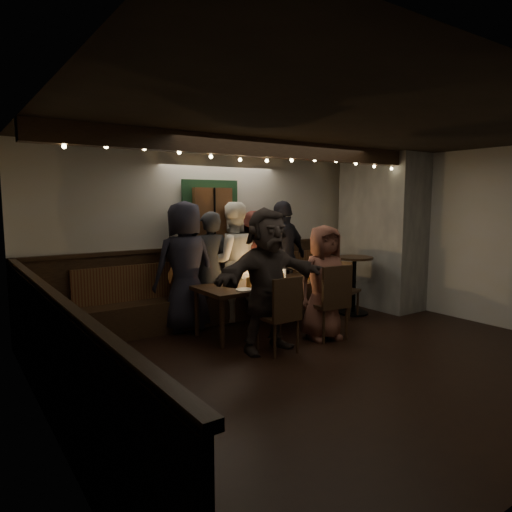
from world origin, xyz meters
TOP-DOWN VIEW (x-y plane):
  - room at (1.07, 1.42)m, footprint 6.02×5.01m
  - dining_table at (0.06, 1.40)m, footprint 1.93×0.83m
  - chair_near_left at (-0.33, 0.48)m, footprint 0.43×0.43m
  - chair_near_right at (0.53, 0.53)m, footprint 0.51×0.51m
  - chair_end at (1.45, 1.26)m, footprint 0.54×0.54m
  - high_top at (1.84, 1.36)m, footprint 0.59×0.59m
  - person_a at (-0.83, 2.07)m, footprint 0.92×0.62m
  - person_b at (-0.40, 2.13)m, footprint 0.68×0.51m
  - person_c at (0.02, 2.16)m, footprint 1.04×0.90m
  - person_d at (0.47, 2.17)m, footprint 1.24×0.99m
  - person_e at (0.91, 2.03)m, footprint 1.16×0.72m
  - person_f at (-0.39, 0.70)m, footprint 1.64×0.54m
  - person_g at (0.50, 0.65)m, footprint 0.81×0.60m

SIDE VIEW (x-z plane):
  - chair_end at x=1.45m, z-range 0.06..0.98m
  - chair_near_left at x=-0.33m, z-range 0.06..1.00m
  - chair_near_right at x=0.53m, z-range 0.06..1.07m
  - high_top at x=1.84m, z-range 0.12..1.06m
  - dining_table at x=0.06m, z-range 0.21..1.05m
  - person_g at x=0.50m, z-range 0.00..1.52m
  - person_d at x=0.47m, z-range 0.00..1.68m
  - person_b at x=-0.40m, z-range 0.00..1.68m
  - person_f at x=-0.39m, z-range 0.00..1.76m
  - person_c at x=0.02m, z-range 0.00..1.82m
  - person_e at x=0.91m, z-range 0.00..1.84m
  - person_a at x=-0.83m, z-range 0.00..1.84m
  - room at x=1.07m, z-range -0.24..2.38m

